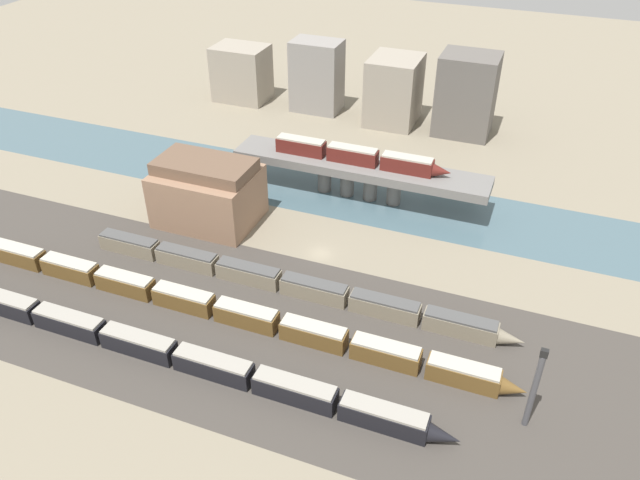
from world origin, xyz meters
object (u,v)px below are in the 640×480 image
(train_yard_far, at_px, (289,284))
(signal_tower, at_px, (534,389))
(train_yard_mid, at_px, (223,309))
(train_on_bridge, at_px, (359,156))
(train_yard_near, at_px, (148,346))
(warehouse_building, at_px, (208,192))

(train_yard_far, bearing_deg, signal_tower, -19.59)
(train_yard_mid, relative_size, train_yard_far, 1.23)
(train_on_bridge, height_order, signal_tower, signal_tower)
(train_on_bridge, height_order, train_yard_mid, train_on_bridge)
(train_yard_mid, distance_m, train_yard_far, 13.06)
(train_yard_far, xyz_separation_m, signal_tower, (42.69, -15.20, 5.48))
(train_on_bridge, relative_size, train_yard_far, 0.48)
(train_yard_mid, height_order, train_yard_far, train_yard_mid)
(train_yard_near, distance_m, train_yard_mid, 13.81)
(warehouse_building, bearing_deg, train_yard_near, -74.55)
(warehouse_building, xyz_separation_m, signal_tower, (67.82, -31.23, 0.63))
(train_yard_far, bearing_deg, warehouse_building, 147.44)
(warehouse_building, bearing_deg, train_yard_mid, -56.74)
(train_yard_mid, distance_m, signal_tower, 50.85)
(train_on_bridge, height_order, train_yard_far, train_on_bridge)
(warehouse_building, bearing_deg, train_yard_far, -32.56)
(train_yard_near, relative_size, train_yard_mid, 0.98)
(train_yard_far, bearing_deg, train_yard_near, -122.56)
(train_on_bridge, distance_m, train_yard_far, 37.29)
(train_yard_far, bearing_deg, train_yard_mid, -125.89)
(train_yard_near, bearing_deg, warehouse_building, 105.45)
(train_yard_near, bearing_deg, train_on_bridge, 75.35)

